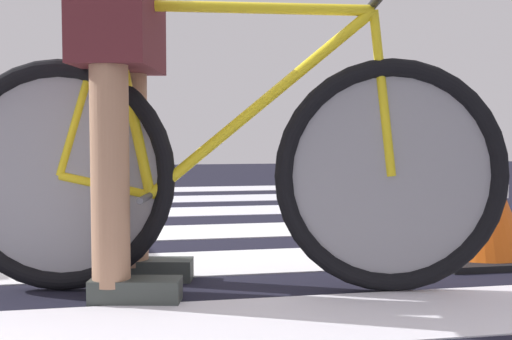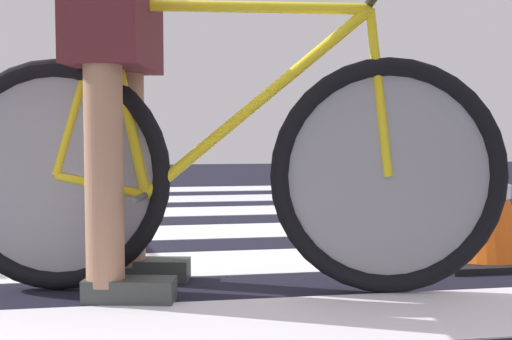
% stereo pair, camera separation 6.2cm
% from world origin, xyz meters
% --- Properties ---
extents(ground, '(18.00, 14.00, 0.02)m').
position_xyz_m(ground, '(0.00, 0.00, 0.01)').
color(ground, black).
extents(crosswalk_markings, '(5.44, 5.80, 0.00)m').
position_xyz_m(crosswalk_markings, '(-0.03, 0.12, 0.02)').
color(crosswalk_markings, silver).
rests_on(crosswalk_markings, ground).
extents(bicycle_1_of_2, '(1.71, 0.57, 0.93)m').
position_xyz_m(bicycle_1_of_2, '(0.78, -0.69, 0.41)').
color(bicycle_1_of_2, black).
rests_on(bicycle_1_of_2, ground).
extents(cyclist_1_of_2, '(0.38, 0.45, 0.96)m').
position_xyz_m(cyclist_1_of_2, '(0.48, -0.62, 0.64)').
color(cyclist_1_of_2, '#A87A5B').
rests_on(cyclist_1_of_2, ground).
extents(traffic_cone, '(0.43, 0.43, 0.49)m').
position_xyz_m(traffic_cone, '(1.81, -0.41, 0.25)').
color(traffic_cone, black).
rests_on(traffic_cone, ground).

